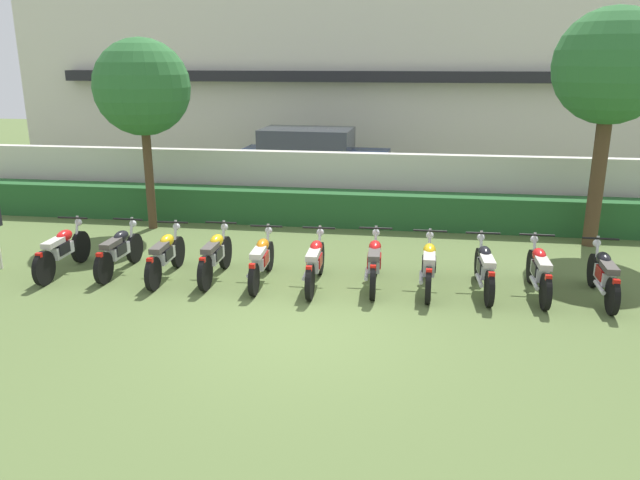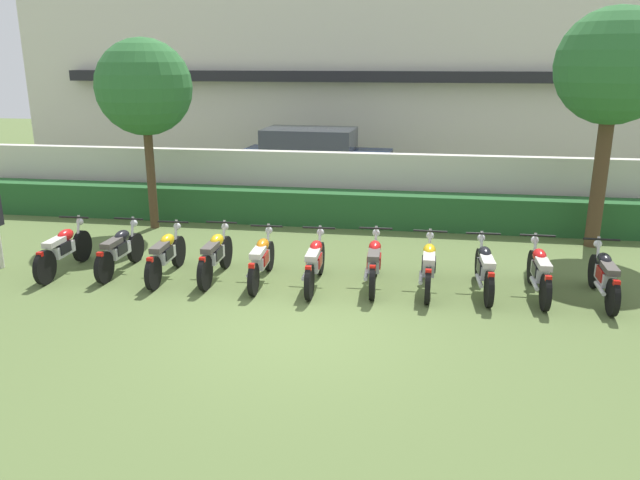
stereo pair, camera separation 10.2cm
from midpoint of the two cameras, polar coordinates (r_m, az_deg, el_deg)
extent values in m
plane|color=#566B38|center=(9.44, -2.33, -8.16)|extent=(60.00, 60.00, 0.00)
cube|color=beige|center=(24.75, 4.86, 14.30)|extent=(25.68, 6.00, 6.04)
cube|color=black|center=(21.50, 4.28, 14.80)|extent=(21.57, 0.50, 0.36)
cube|color=beige|center=(15.61, 2.31, 5.03)|extent=(24.40, 0.30, 1.67)
cube|color=#235628|center=(15.03, 2.00, 2.92)|extent=(19.52, 0.70, 0.83)
cube|color=navy|center=(18.96, -0.76, 6.78)|extent=(4.59, 2.08, 1.00)
cube|color=#2D333D|center=(18.88, -1.37, 9.27)|extent=(2.79, 1.84, 0.65)
cylinder|color=black|center=(19.67, 4.33, 5.90)|extent=(0.69, 0.26, 0.68)
cylinder|color=black|center=(17.87, 3.57, 4.84)|extent=(0.69, 0.26, 0.68)
cylinder|color=black|center=(20.30, -4.57, 6.23)|extent=(0.69, 0.26, 0.68)
cylinder|color=black|center=(18.56, -6.14, 5.22)|extent=(0.69, 0.26, 0.68)
cylinder|color=#4C3823|center=(15.13, -15.67, 5.72)|extent=(0.20, 0.20, 2.54)
sphere|color=#2D6B33|center=(14.91, -16.29, 13.39)|extent=(2.17, 2.17, 2.17)
cylinder|color=#4C3823|center=(14.38, 24.04, 5.21)|extent=(0.31, 0.31, 2.95)
sphere|color=#2D6B33|center=(14.17, 25.14, 14.33)|extent=(2.34, 2.34, 2.34)
cylinder|color=black|center=(13.21, -21.40, -0.58)|extent=(0.10, 0.63, 0.63)
cylinder|color=black|center=(12.13, -24.34, -2.39)|extent=(0.10, 0.63, 0.63)
cube|color=silver|center=(12.59, -22.99, -0.87)|extent=(0.21, 0.60, 0.22)
ellipsoid|color=red|center=(12.66, -22.73, 0.35)|extent=(0.23, 0.44, 0.22)
cube|color=beige|center=(12.34, -23.63, -0.25)|extent=(0.21, 0.52, 0.10)
cube|color=red|center=(11.97, -24.74, -1.27)|extent=(0.10, 0.08, 0.08)
cylinder|color=silver|center=(13.06, -21.74, 0.65)|extent=(0.05, 0.23, 0.65)
cylinder|color=black|center=(12.90, -22.07, 1.90)|extent=(0.60, 0.05, 0.04)
sphere|color=silver|center=(13.10, -21.59, 1.53)|extent=(0.14, 0.14, 0.14)
cylinder|color=silver|center=(12.48, -23.97, -1.75)|extent=(0.08, 0.55, 0.07)
cube|color=black|center=(12.53, -23.13, -0.72)|extent=(0.25, 0.36, 0.20)
cylinder|color=black|center=(12.85, -16.95, -0.72)|extent=(0.10, 0.59, 0.59)
cylinder|color=black|center=(11.81, -19.56, -2.46)|extent=(0.10, 0.59, 0.59)
cube|color=silver|center=(12.24, -18.37, -0.96)|extent=(0.21, 0.60, 0.22)
ellipsoid|color=black|center=(12.32, -18.10, 0.29)|extent=(0.23, 0.44, 0.22)
cube|color=#4C4742|center=(11.99, -18.96, -0.32)|extent=(0.21, 0.52, 0.10)
cube|color=red|center=(11.65, -19.93, -1.31)|extent=(0.10, 0.08, 0.08)
cylinder|color=silver|center=(12.68, -17.24, 0.54)|extent=(0.05, 0.23, 0.65)
cylinder|color=black|center=(12.52, -17.55, 1.84)|extent=(0.60, 0.05, 0.04)
sphere|color=silver|center=(12.73, -17.09, 1.45)|extent=(0.14, 0.14, 0.14)
cylinder|color=silver|center=(12.12, -19.36, -1.86)|extent=(0.08, 0.55, 0.07)
cube|color=black|center=(12.18, -18.50, -0.80)|extent=(0.25, 0.36, 0.20)
cylinder|color=black|center=(12.36, -13.21, -1.06)|extent=(0.11, 0.61, 0.60)
cylinder|color=black|center=(11.22, -15.39, -3.02)|extent=(0.11, 0.61, 0.60)
cube|color=silver|center=(11.70, -14.38, -1.37)|extent=(0.22, 0.61, 0.22)
ellipsoid|color=yellow|center=(11.78, -14.17, -0.05)|extent=(0.23, 0.45, 0.22)
cube|color=#4C4742|center=(11.43, -14.86, -0.72)|extent=(0.22, 0.53, 0.10)
cube|color=red|center=(11.05, -15.69, -1.82)|extent=(0.10, 0.08, 0.08)
cylinder|color=silver|center=(12.19, -13.45, 0.25)|extent=(0.06, 0.23, 0.65)
cylinder|color=black|center=(12.02, -13.69, 1.60)|extent=(0.60, 0.06, 0.04)
sphere|color=silver|center=(12.24, -13.33, 1.20)|extent=(0.14, 0.14, 0.14)
cylinder|color=silver|center=(11.56, -15.33, -2.33)|extent=(0.09, 0.55, 0.07)
cube|color=black|center=(11.64, -14.49, -1.21)|extent=(0.25, 0.37, 0.20)
cylinder|color=black|center=(12.11, -8.97, -1.12)|extent=(0.10, 0.63, 0.63)
cylinder|color=black|center=(11.00, -10.82, -3.04)|extent=(0.10, 0.63, 0.63)
cube|color=silver|center=(11.46, -9.96, -1.40)|extent=(0.20, 0.60, 0.22)
ellipsoid|color=yellow|center=(11.55, -9.76, -0.06)|extent=(0.22, 0.44, 0.22)
cube|color=#4C4742|center=(11.19, -10.37, -0.74)|extent=(0.20, 0.52, 0.10)
cube|color=red|center=(10.82, -11.06, -1.82)|extent=(0.10, 0.08, 0.08)
cylinder|color=silver|center=(11.94, -9.16, 0.22)|extent=(0.05, 0.23, 0.65)
cylinder|color=black|center=(11.77, -9.36, 1.59)|extent=(0.60, 0.04, 0.04)
sphere|color=silver|center=(11.99, -9.04, 1.19)|extent=(0.14, 0.14, 0.14)
cylinder|color=silver|center=(11.31, -10.89, -2.38)|extent=(0.07, 0.55, 0.07)
cube|color=black|center=(11.40, -10.05, -1.24)|extent=(0.24, 0.36, 0.20)
cylinder|color=black|center=(11.88, -4.97, -1.47)|extent=(0.11, 0.57, 0.57)
cylinder|color=black|center=(10.66, -6.39, -3.65)|extent=(0.11, 0.57, 0.57)
cube|color=silver|center=(11.17, -5.72, -1.86)|extent=(0.22, 0.61, 0.22)
ellipsoid|color=orange|center=(11.26, -5.57, -0.48)|extent=(0.23, 0.45, 0.22)
cube|color=beige|center=(10.90, -6.01, -1.19)|extent=(0.22, 0.53, 0.10)
cube|color=red|center=(10.47, -6.56, -2.40)|extent=(0.10, 0.08, 0.08)
cylinder|color=silver|center=(11.70, -5.10, -0.12)|extent=(0.06, 0.23, 0.65)
cylinder|color=black|center=(11.53, -5.23, 1.28)|extent=(0.60, 0.06, 0.04)
sphere|color=silver|center=(11.76, -5.02, 0.87)|extent=(0.14, 0.14, 0.14)
cylinder|color=silver|center=(11.01, -6.59, -2.88)|extent=(0.09, 0.55, 0.07)
cube|color=#A51414|center=(11.11, -5.78, -1.70)|extent=(0.25, 0.37, 0.20)
cylinder|color=black|center=(11.64, -0.24, -1.68)|extent=(0.10, 0.61, 0.61)
cylinder|color=black|center=(10.41, -1.22, -3.91)|extent=(0.10, 0.61, 0.61)
cube|color=silver|center=(10.93, -0.74, -2.08)|extent=(0.21, 0.60, 0.22)
ellipsoid|color=red|center=(11.02, -0.62, -0.67)|extent=(0.23, 0.44, 0.22)
cube|color=#B2ADA3|center=(10.64, -0.93, -1.40)|extent=(0.21, 0.52, 0.10)
cube|color=red|center=(10.22, -1.31, -2.63)|extent=(0.10, 0.08, 0.08)
cylinder|color=silver|center=(11.45, -0.30, -0.30)|extent=(0.05, 0.23, 0.65)
cylinder|color=black|center=(11.28, -0.37, 1.12)|extent=(0.60, 0.05, 0.04)
sphere|color=silver|center=(11.51, -0.23, 0.71)|extent=(0.14, 0.14, 0.14)
cylinder|color=silver|center=(10.75, -1.57, -3.13)|extent=(0.08, 0.55, 0.07)
cube|color=#A51414|center=(10.86, -0.78, -1.91)|extent=(0.25, 0.36, 0.20)
cylinder|color=black|center=(11.62, 4.87, -1.72)|extent=(0.11, 0.64, 0.63)
cylinder|color=black|center=(10.45, 4.63, -3.83)|extent=(0.11, 0.64, 0.63)
cube|color=silver|center=(10.94, 4.77, -2.06)|extent=(0.22, 0.61, 0.22)
ellipsoid|color=red|center=(11.03, 4.83, -0.65)|extent=(0.23, 0.45, 0.22)
cube|color=#4C4742|center=(10.65, 4.75, -1.38)|extent=(0.22, 0.53, 0.10)
cube|color=red|center=(10.26, 4.64, -2.55)|extent=(0.10, 0.08, 0.08)
cylinder|color=silver|center=(11.44, 4.89, -0.34)|extent=(0.06, 0.23, 0.65)
cylinder|color=black|center=(11.26, 4.92, 1.09)|extent=(0.60, 0.05, 0.04)
sphere|color=silver|center=(11.49, 4.94, 0.68)|extent=(0.14, 0.14, 0.14)
cylinder|color=silver|center=(10.75, 4.06, -3.12)|extent=(0.09, 0.55, 0.07)
cube|color=#A51414|center=(10.87, 4.76, -1.89)|extent=(0.25, 0.37, 0.20)
cylinder|color=black|center=(11.60, 9.73, -1.98)|extent=(0.10, 0.62, 0.62)
cylinder|color=black|center=(10.41, 9.67, -4.14)|extent=(0.10, 0.62, 0.62)
cube|color=silver|center=(10.91, 9.74, -2.35)|extent=(0.21, 0.60, 0.22)
ellipsoid|color=yellow|center=(11.00, 9.80, -0.93)|extent=(0.23, 0.44, 0.22)
cube|color=#B2ADA3|center=(10.62, 9.78, -1.67)|extent=(0.21, 0.52, 0.10)
cube|color=red|center=(10.22, 9.74, -2.87)|extent=(0.10, 0.08, 0.08)
cylinder|color=silver|center=(11.41, 9.80, -0.60)|extent=(0.06, 0.23, 0.65)
cylinder|color=black|center=(11.24, 9.88, 0.83)|extent=(0.60, 0.05, 0.04)
sphere|color=silver|center=(11.47, 9.85, 0.42)|extent=(0.14, 0.14, 0.14)
cylinder|color=silver|center=(10.71, 9.05, -3.40)|extent=(0.08, 0.55, 0.07)
cube|color=black|center=(10.84, 9.75, -2.18)|extent=(0.25, 0.37, 0.20)
cylinder|color=black|center=(11.69, 14.21, -2.17)|extent=(0.11, 0.60, 0.60)
cylinder|color=black|center=(10.51, 15.09, -4.36)|extent=(0.11, 0.60, 0.60)
cube|color=silver|center=(11.00, 14.72, -2.55)|extent=(0.22, 0.61, 0.22)
ellipsoid|color=black|center=(11.09, 14.69, -1.15)|extent=(0.24, 0.45, 0.22)
cube|color=beige|center=(10.72, 14.97, -1.89)|extent=(0.22, 0.53, 0.10)
cube|color=red|center=(10.32, 15.28, -3.10)|extent=(0.10, 0.08, 0.08)
cylinder|color=silver|center=(11.51, 14.38, -0.80)|extent=(0.06, 0.23, 0.65)
cylinder|color=black|center=(11.33, 14.55, 0.61)|extent=(0.60, 0.06, 0.04)
sphere|color=silver|center=(11.56, 14.37, 0.22)|extent=(0.14, 0.14, 0.14)
cylinder|color=silver|center=(10.79, 14.22, -3.62)|extent=(0.09, 0.55, 0.07)
cube|color=black|center=(10.94, 14.77, -2.39)|extent=(0.25, 0.37, 0.20)
cylinder|color=black|center=(11.83, 18.71, -2.30)|extent=(0.09, 0.61, 0.61)
cylinder|color=black|center=(10.63, 19.83, -4.51)|extent=(0.09, 0.61, 0.61)
cube|color=silver|center=(11.13, 19.36, -2.71)|extent=(0.20, 0.60, 0.22)
ellipsoid|color=red|center=(11.22, 19.32, -1.31)|extent=(0.22, 0.44, 0.22)
cube|color=#B2ADA3|center=(10.85, 19.67, -2.05)|extent=(0.20, 0.52, 0.10)
cube|color=red|center=(10.45, 20.08, -3.27)|extent=(0.10, 0.08, 0.08)
cylinder|color=silver|center=(11.65, 18.93, -0.95)|extent=(0.05, 0.23, 0.65)
cylinder|color=black|center=(11.47, 19.15, 0.44)|extent=(0.60, 0.04, 0.04)
sphere|color=silver|center=(11.70, 18.92, 0.05)|extent=(0.14, 0.14, 0.14)
cylinder|color=silver|center=(10.92, 18.90, -3.75)|extent=(0.07, 0.55, 0.07)
cube|color=black|center=(11.07, 19.43, -2.54)|extent=(0.24, 0.36, 0.20)
cylinder|color=black|center=(12.00, 23.70, -2.58)|extent=(0.11, 0.60, 0.60)
cylinder|color=black|center=(10.84, 25.12, -4.73)|extent=(0.11, 0.60, 0.60)
cube|color=silver|center=(11.33, 24.52, -2.97)|extent=(0.22, 0.61, 0.22)
ellipsoid|color=black|center=(11.42, 24.46, -1.61)|extent=(0.24, 0.45, 0.22)
cube|color=#4C4742|center=(11.05, 24.92, -2.34)|extent=(0.22, 0.53, 0.10)
cube|color=red|center=(10.66, 25.43, -3.52)|extent=(0.10, 0.08, 0.08)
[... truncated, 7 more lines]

